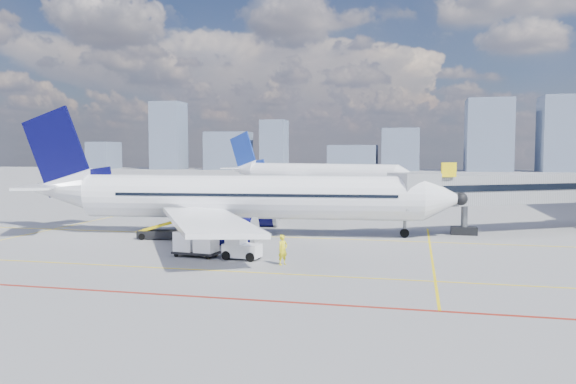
{
  "coord_description": "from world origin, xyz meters",
  "views": [
    {
      "loc": [
        12.87,
        -37.56,
        7.09
      ],
      "look_at": [
        3.03,
        5.5,
        4.0
      ],
      "focal_mm": 35.0,
      "sensor_mm": 36.0,
      "label": 1
    }
  ],
  "objects_px": {
    "ramp_worker": "(283,250)",
    "second_aircraft": "(313,174)",
    "main_aircraft": "(232,198)",
    "cargo_dolly": "(196,243)",
    "belt_loader": "(163,232)",
    "baggage_tug": "(240,247)"
  },
  "relations": [
    {
      "from": "ramp_worker",
      "to": "second_aircraft",
      "type": "bearing_deg",
      "value": 45.43
    },
    {
      "from": "main_aircraft",
      "to": "cargo_dolly",
      "type": "xyz_separation_m",
      "value": [
        0.93,
        -10.46,
        -2.28
      ]
    },
    {
      "from": "ramp_worker",
      "to": "belt_loader",
      "type": "bearing_deg",
      "value": 92.74
    },
    {
      "from": "second_aircraft",
      "to": "cargo_dolly",
      "type": "distance_m",
      "value": 63.82
    },
    {
      "from": "cargo_dolly",
      "to": "ramp_worker",
      "type": "xyz_separation_m",
      "value": [
        6.44,
        -1.43,
        0.02
      ]
    },
    {
      "from": "ramp_worker",
      "to": "baggage_tug",
      "type": "bearing_deg",
      "value": 105.94
    },
    {
      "from": "baggage_tug",
      "to": "cargo_dolly",
      "type": "xyz_separation_m",
      "value": [
        -3.24,
        0.21,
        0.14
      ]
    },
    {
      "from": "second_aircraft",
      "to": "ramp_worker",
      "type": "height_order",
      "value": "second_aircraft"
    },
    {
      "from": "second_aircraft",
      "to": "cargo_dolly",
      "type": "height_order",
      "value": "second_aircraft"
    },
    {
      "from": "ramp_worker",
      "to": "main_aircraft",
      "type": "bearing_deg",
      "value": 68.61
    },
    {
      "from": "baggage_tug",
      "to": "cargo_dolly",
      "type": "bearing_deg",
      "value": -176.0
    },
    {
      "from": "second_aircraft",
      "to": "baggage_tug",
      "type": "bearing_deg",
      "value": -63.32
    },
    {
      "from": "main_aircraft",
      "to": "cargo_dolly",
      "type": "distance_m",
      "value": 10.74
    },
    {
      "from": "main_aircraft",
      "to": "ramp_worker",
      "type": "xyz_separation_m",
      "value": [
        7.37,
        -11.89,
        -2.26
      ]
    },
    {
      "from": "belt_loader",
      "to": "ramp_worker",
      "type": "height_order",
      "value": "belt_loader"
    },
    {
      "from": "baggage_tug",
      "to": "belt_loader",
      "type": "distance_m",
      "value": 11.32
    },
    {
      "from": "main_aircraft",
      "to": "belt_loader",
      "type": "relative_size",
      "value": 7.1
    },
    {
      "from": "belt_loader",
      "to": "ramp_worker",
      "type": "bearing_deg",
      "value": -42.92
    },
    {
      "from": "baggage_tug",
      "to": "ramp_worker",
      "type": "bearing_deg",
      "value": -13.24
    },
    {
      "from": "baggage_tug",
      "to": "ramp_worker",
      "type": "xyz_separation_m",
      "value": [
        3.21,
        -1.22,
        0.16
      ]
    },
    {
      "from": "main_aircraft",
      "to": "ramp_worker",
      "type": "distance_m",
      "value": 14.17
    },
    {
      "from": "baggage_tug",
      "to": "cargo_dolly",
      "type": "relative_size",
      "value": 0.78
    }
  ]
}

